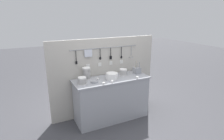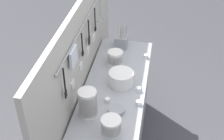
{
  "view_description": "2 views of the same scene",
  "coord_description": "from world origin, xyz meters",
  "views": [
    {
      "loc": [
        -1.5,
        -3.07,
        2.06
      ],
      "look_at": [
        -0.01,
        -0.04,
        1.04
      ],
      "focal_mm": 30.0,
      "sensor_mm": 36.0,
      "label": 1
    },
    {
      "loc": [
        -2.2,
        -0.35,
        2.6
      ],
      "look_at": [
        -0.07,
        0.03,
        1.04
      ],
      "focal_mm": 50.0,
      "sensor_mm": 36.0,
      "label": 2
    }
  ],
  "objects": [
    {
      "name": "counter",
      "position": [
        0.0,
        0.0,
        0.43
      ],
      "size": [
        1.49,
        0.55,
        0.86
      ],
      "color": "#9EA0A8",
      "rests_on": "ground"
    },
    {
      "name": "back_wall",
      "position": [
        -0.0,
        0.31,
        0.81
      ],
      "size": [
        2.29,
        0.11,
        1.6
      ],
      "color": "#BCB7AD",
      "rests_on": "ground"
    },
    {
      "name": "bowl_stack_tall_left",
      "position": [
        0.29,
        0.06,
        0.93
      ],
      "size": [
        0.15,
        0.15,
        0.14
      ],
      "color": "white",
      "rests_on": "counter"
    },
    {
      "name": "bowl_stack_back_corner",
      "position": [
        -0.45,
        0.15,
        0.98
      ],
      "size": [
        0.15,
        0.15,
        0.24
      ],
      "color": "white",
      "rests_on": "counter"
    },
    {
      "name": "bowl_stack_wide_centre",
      "position": [
        -0.61,
        -0.06,
        0.93
      ],
      "size": [
        0.15,
        0.15,
        0.13
      ],
      "color": "white",
      "rests_on": "counter"
    },
    {
      "name": "plate_stack",
      "position": [
        -0.01,
        -0.05,
        0.92
      ],
      "size": [
        0.22,
        0.22,
        0.12
      ],
      "color": "white",
      "rests_on": "counter"
    },
    {
      "name": "steel_mixing_bowl",
      "position": [
        -0.38,
        -0.06,
        0.88
      ],
      "size": [
        0.13,
        0.13,
        0.03
      ],
      "color": "#93969E",
      "rests_on": "counter"
    },
    {
      "name": "cutlery_caddy",
      "position": [
        0.61,
        0.05,
        0.93
      ],
      "size": [
        0.13,
        0.13,
        0.27
      ],
      "color": "#93969E",
      "rests_on": "counter"
    },
    {
      "name": "cup_by_caddy",
      "position": [
        -0.27,
        -0.23,
        0.88
      ],
      "size": [
        0.04,
        0.04,
        0.04
      ],
      "color": "white",
      "rests_on": "counter"
    },
    {
      "name": "cup_edge_far",
      "position": [
        -0.09,
        -0.21,
        0.88
      ],
      "size": [
        0.04,
        0.04,
        0.04
      ],
      "color": "white",
      "rests_on": "counter"
    },
    {
      "name": "cup_front_right",
      "position": [
        -0.28,
        0.03,
        0.88
      ],
      "size": [
        0.04,
        0.04,
        0.04
      ],
      "color": "white",
      "rests_on": "counter"
    },
    {
      "name": "cup_front_left",
      "position": [
        0.44,
        -0.23,
        0.88
      ],
      "size": [
        0.04,
        0.04,
        0.04
      ],
      "color": "white",
      "rests_on": "counter"
    }
  ]
}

